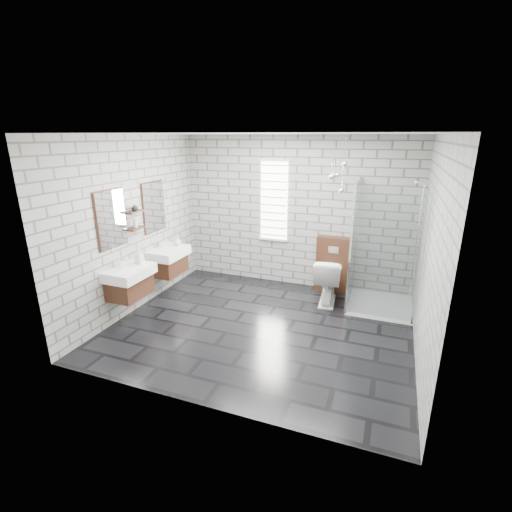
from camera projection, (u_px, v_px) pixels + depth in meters
The scene contains 20 objects.
floor at pixel (261, 327), 5.46m from camera, with size 4.20×3.60×0.02m, color black.
ceiling at pixel (262, 133), 4.62m from camera, with size 4.20×3.60×0.02m, color white.
wall_back at pixel (295, 213), 6.65m from camera, with size 4.20×0.02×2.70m, color #9B9B96.
wall_front at pixel (196, 286), 3.43m from camera, with size 4.20×0.02×2.70m, color #9B9B96.
wall_left at pixel (134, 225), 5.74m from camera, with size 0.02×3.60×2.70m, color #9B9B96.
wall_right at pixel (431, 255), 4.34m from camera, with size 0.02×3.60×2.70m, color #9B9B96.
vanity_left at pixel (127, 273), 5.42m from camera, with size 0.47×0.70×1.57m.
vanity_right at pixel (167, 254), 6.33m from camera, with size 0.47×0.70×1.57m.
shelf_lower at pixel (136, 228), 5.68m from camera, with size 0.14×0.30×0.03m, color #412214.
shelf_upper at pixel (134, 212), 5.60m from camera, with size 0.14×0.30×0.03m, color #412214.
window at pixel (274, 201), 6.70m from camera, with size 0.56×0.05×1.48m.
cistern_panel at pixel (333, 264), 6.57m from camera, with size 0.60×0.20×1.00m, color #412214.
flush_plate at pixel (333, 250), 6.38m from camera, with size 0.18×0.01×0.12m, color silver.
shower_enclosure at pixel (376, 280), 5.86m from camera, with size 1.00×1.00×2.03m.
pendant_cluster at pixel (338, 176), 5.77m from camera, with size 0.26×0.21×0.89m.
toilet at pixel (328, 280), 6.16m from camera, with size 0.43×0.76×0.78m, color white.
soap_bottle_a at pixel (139, 257), 5.52m from camera, with size 0.10×0.10×0.22m, color #B2B2B2.
soap_bottle_b at pixel (177, 241), 6.45m from camera, with size 0.12×0.12×0.15m, color #B2B2B2.
soap_bottle_c at pixel (135, 222), 5.63m from camera, with size 0.07×0.07×0.18m, color #B2B2B2.
vase at pixel (135, 207), 5.58m from camera, with size 0.10×0.10×0.10m, color #B2B2B2.
Camera 1 is at (1.64, -4.59, 2.68)m, focal length 26.00 mm.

